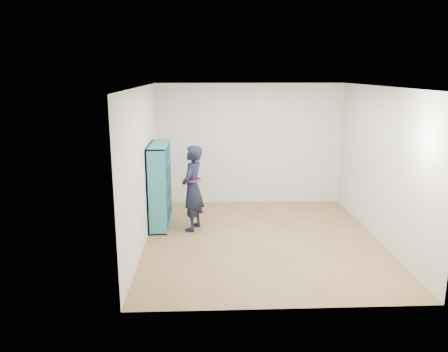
{
  "coord_description": "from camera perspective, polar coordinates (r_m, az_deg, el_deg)",
  "views": [
    {
      "loc": [
        -0.95,
        -7.04,
        2.84
      ],
      "look_at": [
        -0.64,
        0.3,
        1.07
      ],
      "focal_mm": 35.0,
      "sensor_mm": 36.0,
      "label": 1
    }
  ],
  "objects": [
    {
      "name": "person",
      "position": [
        7.9,
        -4.13,
        -1.6
      ],
      "size": [
        0.54,
        0.66,
        1.56
      ],
      "rotation": [
        0.0,
        0.0,
        -1.89
      ],
      "color": "black",
      "rests_on": "floor"
    },
    {
      "name": "smartphone",
      "position": [
        8.01,
        -4.91,
        -0.65
      ],
      "size": [
        0.04,
        0.1,
        0.14
      ],
      "rotation": [
        0.26,
        0.0,
        -0.28
      ],
      "color": "silver",
      "rests_on": "person"
    },
    {
      "name": "wall_back",
      "position": [
        9.47,
        3.4,
        4.15
      ],
      "size": [
        4.0,
        0.02,
        2.6
      ],
      "primitive_type": "cube",
      "color": "silver",
      "rests_on": "floor"
    },
    {
      "name": "wall_left",
      "position": [
        7.29,
        -10.63,
        1.09
      ],
      "size": [
        0.02,
        4.5,
        2.6
      ],
      "primitive_type": "cube",
      "color": "silver",
      "rests_on": "floor"
    },
    {
      "name": "wall_right",
      "position": [
        7.79,
        19.91,
        1.31
      ],
      "size": [
        0.02,
        4.5,
        2.6
      ],
      "primitive_type": "cube",
      "color": "silver",
      "rests_on": "floor"
    },
    {
      "name": "floor",
      "position": [
        7.66,
        4.96,
        -8.31
      ],
      "size": [
        4.5,
        4.5,
        0.0
      ],
      "primitive_type": "plane",
      "color": "brown",
      "rests_on": "ground"
    },
    {
      "name": "ceiling",
      "position": [
        7.11,
        5.39,
        11.53
      ],
      "size": [
        4.5,
        4.5,
        0.0
      ],
      "primitive_type": "plane",
      "color": "white",
      "rests_on": "wall_back"
    },
    {
      "name": "wall_front",
      "position": [
        5.12,
        8.43,
        -4.13
      ],
      "size": [
        4.0,
        0.02,
        2.6
      ],
      "primitive_type": "cube",
      "color": "silver",
      "rests_on": "floor"
    },
    {
      "name": "bookshelf",
      "position": [
        8.22,
        -8.58,
        -1.35
      ],
      "size": [
        0.34,
        1.16,
        1.55
      ],
      "color": "teal",
      "rests_on": "floor"
    }
  ]
}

